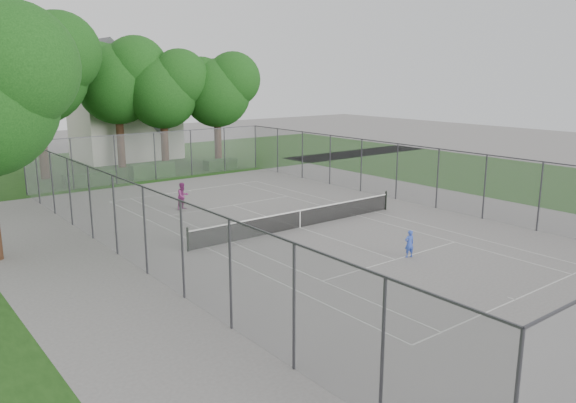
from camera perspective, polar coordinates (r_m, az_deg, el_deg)
ground at (r=28.69m, az=1.23°, el=-2.69°), size 120.00×120.00×0.00m
grass_far at (r=51.13m, az=-17.51°, el=3.60°), size 60.00×20.00×0.00m
grass_right at (r=45.56m, az=23.26°, el=2.08°), size 16.00×40.00×0.00m
court_markings at (r=28.69m, az=1.23°, el=-2.68°), size 11.03×23.83×0.01m
tennis_net at (r=28.56m, az=1.23°, el=-1.70°), size 12.87×0.10×1.10m
perimeter_fence at (r=28.26m, az=1.25°, el=0.85°), size 18.08×34.08×3.52m
tree_far_left at (r=45.20m, az=-24.17°, el=12.57°), size 8.43×7.70×12.12m
tree_far_midleft at (r=48.89m, az=-16.89°, el=11.96°), size 7.49×6.83×10.76m
tree_far_midright at (r=47.87m, az=-12.55°, el=11.32°), size 6.76×6.17×9.71m
tree_far_right at (r=49.04m, az=-7.15°, el=11.43°), size 6.65×6.07×9.56m
hedge_left at (r=42.06m, az=-19.47°, el=2.19°), size 3.56×1.07×0.89m
hedge_mid at (r=43.91m, az=-13.62°, el=3.10°), size 3.39×0.97×1.06m
hedge_right at (r=46.79m, az=-6.88°, el=3.79°), size 2.70×0.99×0.81m
house at (r=54.18m, az=-16.27°, el=8.74°), size 8.57×6.65×10.67m
girl_player at (r=24.57m, az=12.23°, el=-4.21°), size 0.50×0.40×1.20m
woman_player at (r=32.98m, az=-10.63°, el=0.55°), size 0.87×0.74×1.58m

